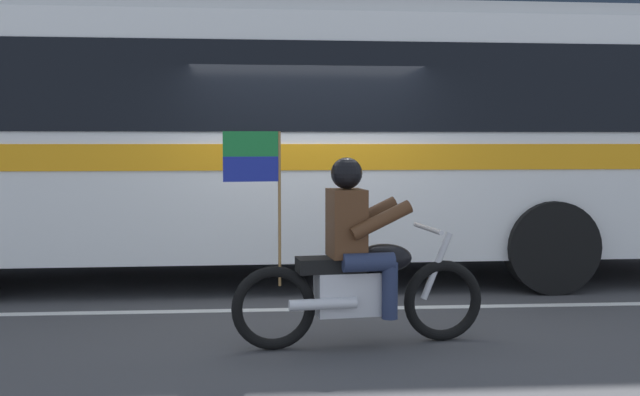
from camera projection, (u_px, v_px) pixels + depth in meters
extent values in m
plane|color=#3D3D3F|center=(308.00, 297.00, 8.21)|extent=(60.00, 60.00, 0.00)
cube|color=gray|center=(291.00, 234.00, 13.27)|extent=(28.00, 3.80, 0.15)
cube|color=silver|center=(312.00, 309.00, 7.61)|extent=(26.60, 0.14, 0.01)
cube|color=white|center=(273.00, 139.00, 9.24)|extent=(11.27, 2.78, 2.70)
cube|color=black|center=(272.00, 94.00, 9.20)|extent=(10.38, 2.80, 0.96)
cube|color=orange|center=(273.00, 155.00, 9.26)|extent=(11.05, 2.81, 0.28)
cube|color=silver|center=(272.00, 23.00, 9.14)|extent=(11.05, 2.65, 0.16)
cylinder|color=black|center=(551.00, 247.00, 8.40)|extent=(1.04, 0.30, 1.04)
torus|color=black|center=(443.00, 301.00, 6.39)|extent=(0.70, 0.17, 0.69)
torus|color=black|center=(274.00, 308.00, 6.11)|extent=(0.70, 0.17, 0.69)
cube|color=silver|center=(354.00, 293.00, 6.23)|extent=(0.67, 0.36, 0.36)
ellipsoid|color=black|center=(384.00, 258.00, 6.26)|extent=(0.51, 0.34, 0.24)
cube|color=black|center=(331.00, 265.00, 6.18)|extent=(0.59, 0.33, 0.12)
cylinder|color=silver|center=(437.00, 266.00, 6.36)|extent=(0.28, 0.09, 0.58)
cylinder|color=silver|center=(428.00, 228.00, 6.32)|extent=(0.12, 0.64, 0.04)
cylinder|color=silver|center=(323.00, 304.00, 6.02)|extent=(0.56, 0.16, 0.09)
cube|color=#4C2D19|center=(346.00, 223.00, 6.18)|extent=(0.32, 0.39, 0.56)
sphere|color=black|center=(347.00, 173.00, 6.15)|extent=(0.26, 0.26, 0.26)
cylinder|color=#232D4C|center=(357.00, 256.00, 6.40)|extent=(0.44, 0.20, 0.15)
cylinder|color=#232D4C|center=(378.00, 283.00, 6.46)|extent=(0.13, 0.13, 0.46)
cylinder|color=#232D4C|center=(368.00, 262.00, 6.05)|extent=(0.44, 0.20, 0.15)
cylinder|color=#232D4C|center=(390.00, 291.00, 6.10)|extent=(0.13, 0.13, 0.46)
cylinder|color=#4C2D19|center=(368.00, 215.00, 6.42)|extent=(0.53, 0.17, 0.32)
cylinder|color=#4C2D19|center=(381.00, 220.00, 6.03)|extent=(0.53, 0.17, 0.32)
cylinder|color=olive|center=(279.00, 209.00, 6.06)|extent=(0.02, 0.02, 1.25)
cube|color=#197233|center=(251.00, 144.00, 5.97)|extent=(0.44, 0.07, 0.20)
cube|color=navy|center=(251.00, 169.00, 5.99)|extent=(0.44, 0.07, 0.20)
cylinder|color=red|center=(161.00, 223.00, 11.64)|extent=(0.22, 0.22, 0.58)
sphere|color=red|center=(161.00, 200.00, 11.61)|extent=(0.20, 0.20, 0.20)
cylinder|color=red|center=(160.00, 222.00, 11.50)|extent=(0.09, 0.10, 0.09)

